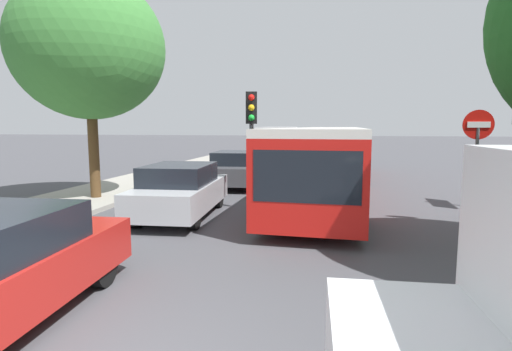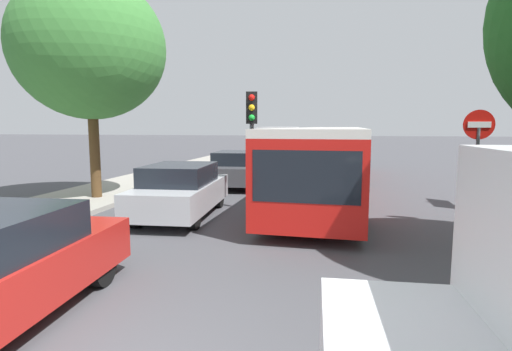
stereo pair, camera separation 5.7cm
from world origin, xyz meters
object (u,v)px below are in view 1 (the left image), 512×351
Objects in this scene: articulated_bus at (327,154)px; tree_left_mid at (90,52)px; city_bus_rear at (280,141)px; traffic_light at (251,124)px; no_entry_sign at (477,150)px; queued_car_graphite at (236,169)px; queued_car_silver at (180,190)px.

articulated_bus is 9.01m from tree_left_mid.
articulated_bus is 13.88m from city_bus_rear.
tree_left_mid is (-5.24, 0.38, 2.25)m from traffic_light.
queued_car_graphite is at bearing -126.37° from no_entry_sign.
queued_car_graphite is (0.14, 5.64, -0.00)m from queued_car_silver.
queued_car_graphite is at bearing -88.31° from articulated_bus.
queued_car_graphite is 5.00m from traffic_light.
city_bus_rear is 3.96× the size of no_entry_sign.
tree_left_mid is (-3.72, -17.40, 3.38)m from city_bus_rear.
queued_car_graphite is (-3.66, 0.03, -0.65)m from articulated_bus.
tree_left_mid reaches higher than traffic_light.
queued_car_silver is at bearing -64.75° from traffic_light.
no_entry_sign reaches higher than queued_car_graphite.
articulated_bus is at bearing -37.82° from queued_car_silver.
queued_car_silver reaches higher than queued_car_graphite.
traffic_light is 1.21× the size of no_entry_sign.
articulated_bus is 4.98m from traffic_light.
no_entry_sign reaches higher than articulated_bus.
queued_car_graphite is 0.59× the size of tree_left_mid.
queued_car_silver is 1.00× the size of queued_car_graphite.
tree_left_mid is (-3.67, -4.03, 4.03)m from queued_car_graphite.
articulated_bus is 6.81m from queued_car_silver.
queued_car_silver is 5.64m from queued_car_graphite.
tree_left_mid reaches higher than queued_car_graphite.
traffic_light is at bearing -23.51° from articulated_bus.
no_entry_sign reaches higher than queued_car_silver.
traffic_light is 0.48× the size of tree_left_mid.
no_entry_sign is (7.18, -18.70, 0.51)m from city_bus_rear.
traffic_light reaches higher than city_bus_rear.
articulated_bus is 6.41m from no_entry_sign.
city_bus_rear is at bearing 174.12° from traffic_light.
articulated_bus is 3.83× the size of queued_car_silver.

